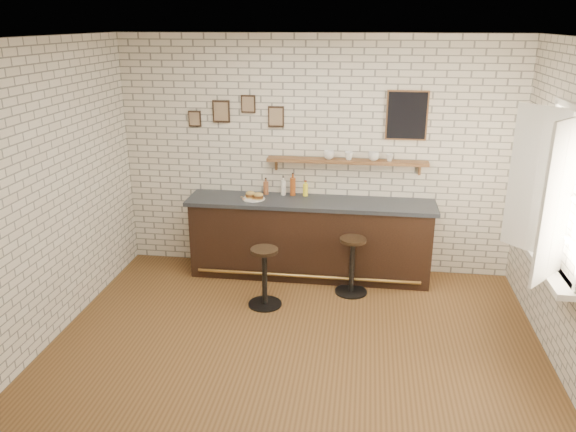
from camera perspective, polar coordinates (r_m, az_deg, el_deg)
name	(u,v)px	position (r m, az deg, el deg)	size (l,w,h in m)	color
ground	(295,345)	(5.88, 0.72, -12.96)	(5.00, 5.00, 0.00)	brown
bar_counter	(310,238)	(7.17, 2.24, -2.26)	(3.10, 0.65, 1.01)	black
sandwich_plate	(254,199)	(7.06, -3.51, 1.76)	(0.28, 0.28, 0.01)	white
ciabatta_sandwich	(254,195)	(7.05, -3.43, 2.11)	(0.24, 0.16, 0.08)	tan
potato_chips	(252,198)	(7.06, -3.68, 1.82)	(0.27, 0.19, 0.00)	#D3944A
bitters_bottle_brown	(266,188)	(7.24, -2.26, 2.90)	(0.07, 0.07, 0.22)	brown
bitters_bottle_white	(283,187)	(7.20, -0.48, 2.92)	(0.06, 0.06, 0.24)	silver
bitters_bottle_amber	(293,186)	(7.17, 0.49, 3.05)	(0.07, 0.07, 0.30)	#904217
condiment_bottle_yellow	(305,189)	(7.17, 1.78, 2.72)	(0.06, 0.06, 0.20)	yellow
bar_stool_left	(265,275)	(6.46, -2.39, -6.03)	(0.40, 0.40, 0.71)	black
bar_stool_right	(352,264)	(6.79, 6.53, -4.84)	(0.39, 0.39, 0.71)	black
wall_shelf	(347,161)	(7.04, 5.99, 5.54)	(2.00, 0.18, 0.18)	brown
shelf_cup_a	(329,155)	(7.03, 4.17, 6.21)	(0.14, 0.14, 0.11)	white
shelf_cup_b	(349,156)	(7.02, 6.20, 6.10)	(0.11, 0.11, 0.10)	white
shelf_cup_c	(374,156)	(7.02, 8.70, 6.02)	(0.14, 0.14, 0.11)	white
shelf_cup_d	(390,158)	(7.03, 10.29, 5.85)	(0.09, 0.09, 0.08)	white
back_wall_decor	(334,114)	(7.01, 4.74, 10.26)	(2.96, 0.02, 0.56)	black
window_sill	(546,266)	(5.97, 24.75, -4.63)	(0.20, 1.35, 0.06)	white
casement_window	(554,191)	(5.72, 25.38, 2.28)	(0.40, 1.30, 1.56)	white
book_lower	(545,262)	(5.94, 24.65, -4.31)	(0.17, 0.23, 0.02)	tan
book_upper	(545,260)	(5.94, 24.65, -4.10)	(0.16, 0.21, 0.02)	tan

